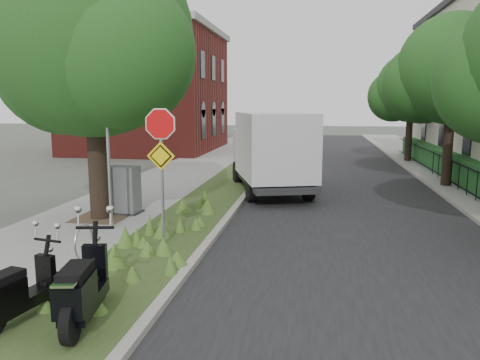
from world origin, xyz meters
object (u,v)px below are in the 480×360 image
at_px(scooter_near, 14,298).
at_px(utility_cabinet, 123,191).
at_px(scooter_far, 81,296).
at_px(box_truck, 271,149).
at_px(sign_assembly, 161,149).

relative_size(scooter_near, utility_cabinet, 1.25).
distance_m(scooter_far, box_truck, 11.40).
bearing_deg(scooter_near, scooter_far, 4.28).
distance_m(scooter_near, box_truck, 11.67).
bearing_deg(scooter_far, scooter_near, -175.72).
bearing_deg(utility_cabinet, scooter_far, -71.43).
relative_size(sign_assembly, utility_cabinet, 2.34).
xyz_separation_m(scooter_near, utility_cabinet, (-1.27, 6.89, 0.26)).
bearing_deg(sign_assembly, box_truck, 76.90).
height_order(scooter_near, box_truck, box_truck).
bearing_deg(sign_assembly, scooter_near, -103.26).
height_order(sign_assembly, box_truck, sign_assembly).
distance_m(box_truck, utility_cabinet, 5.97).
height_order(sign_assembly, utility_cabinet, sign_assembly).
relative_size(scooter_near, box_truck, 0.29).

